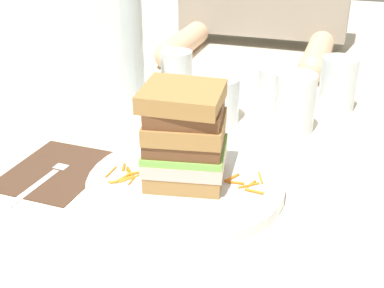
{
  "coord_description": "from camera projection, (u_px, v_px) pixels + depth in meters",
  "views": [
    {
      "loc": [
        0.21,
        -0.56,
        0.37
      ],
      "look_at": [
        0.02,
        0.03,
        0.06
      ],
      "focal_mm": 46.9,
      "sensor_mm": 36.0,
      "label": 1
    }
  ],
  "objects": [
    {
      "name": "carrot_shred_14",
      "position": [
        232.0,
        178.0,
        0.69
      ],
      "size": [
        0.02,
        0.03,
        0.0
      ],
      "primitive_type": "cylinder",
      "rotation": [
        0.0,
        1.57,
        1.08
      ],
      "color": "orange",
      "rests_on": "main_plate"
    },
    {
      "name": "water_bottle",
      "position": [
        123.0,
        36.0,
        0.92
      ],
      "size": [
        0.07,
        0.07,
        0.3
      ],
      "color": "silver",
      "rests_on": "ground_plane"
    },
    {
      "name": "carrot_shred_5",
      "position": [
        116.0,
        181.0,
        0.68
      ],
      "size": [
        0.02,
        0.01,
        0.0
      ],
      "primitive_type": "cylinder",
      "rotation": [
        0.0,
        1.57,
        3.54
      ],
      "color": "orange",
      "rests_on": "main_plate"
    },
    {
      "name": "carrot_shred_0",
      "position": [
        134.0,
        173.0,
        0.7
      ],
      "size": [
        0.02,
        0.02,
        0.0
      ],
      "primitive_type": "cylinder",
      "rotation": [
        0.0,
        1.57,
        0.7
      ],
      "color": "orange",
      "rests_on": "main_plate"
    },
    {
      "name": "fork",
      "position": [
        47.0,
        175.0,
        0.72
      ],
      "size": [
        0.03,
        0.17,
        0.0
      ],
      "color": "silver",
      "rests_on": "napkin_dark"
    },
    {
      "name": "carrot_shred_12",
      "position": [
        249.0,
        185.0,
        0.67
      ],
      "size": [
        0.03,
        0.02,
        0.0
      ],
      "primitive_type": "cylinder",
      "rotation": [
        0.0,
        1.57,
        3.84
      ],
      "color": "orange",
      "rests_on": "main_plate"
    },
    {
      "name": "carrot_shred_15",
      "position": [
        236.0,
        183.0,
        0.67
      ],
      "size": [
        0.02,
        0.01,
        0.0
      ],
      "primitive_type": "cylinder",
      "rotation": [
        0.0,
        1.57,
        0.08
      ],
      "color": "orange",
      "rests_on": "main_plate"
    },
    {
      "name": "knife",
      "position": [
        315.0,
        208.0,
        0.65
      ],
      "size": [
        0.03,
        0.2,
        0.0
      ],
      "color": "silver",
      "rests_on": "ground_plane"
    },
    {
      "name": "carrot_shred_3",
      "position": [
        122.0,
        180.0,
        0.68
      ],
      "size": [
        0.02,
        0.03,
        0.0
      ],
      "primitive_type": "cylinder",
      "rotation": [
        0.0,
        1.57,
        4.01
      ],
      "color": "orange",
      "rests_on": "main_plate"
    },
    {
      "name": "empty_tumbler_3",
      "position": [
        338.0,
        84.0,
        0.93
      ],
      "size": [
        0.07,
        0.07,
        0.1
      ],
      "primitive_type": "cylinder",
      "color": "silver",
      "rests_on": "ground_plane"
    },
    {
      "name": "carrot_shred_4",
      "position": [
        123.0,
        178.0,
        0.68
      ],
      "size": [
        0.01,
        0.03,
        0.0
      ],
      "primitive_type": "cylinder",
      "rotation": [
        0.0,
        1.57,
        4.4
      ],
      "color": "orange",
      "rests_on": "main_plate"
    },
    {
      "name": "empty_tumbler_1",
      "position": [
        218.0,
        99.0,
        0.89
      ],
      "size": [
        0.08,
        0.08,
        0.08
      ],
      "primitive_type": "cylinder",
      "color": "silver",
      "rests_on": "ground_plane"
    },
    {
      "name": "carrot_shred_10",
      "position": [
        254.0,
        191.0,
        0.65
      ],
      "size": [
        0.03,
        0.01,
        0.0
      ],
      "primitive_type": "cylinder",
      "rotation": [
        0.0,
        1.57,
        3.04
      ],
      "color": "orange",
      "rests_on": "main_plate"
    },
    {
      "name": "sandwich",
      "position": [
        184.0,
        137.0,
        0.66
      ],
      "size": [
        0.12,
        0.11,
        0.13
      ],
      "color": "#A87A42",
      "rests_on": "main_plate"
    },
    {
      "name": "carrot_shred_6",
      "position": [
        124.0,
        167.0,
        0.71
      ],
      "size": [
        0.01,
        0.02,
        0.0
      ],
      "primitive_type": "cylinder",
      "rotation": [
        0.0,
        1.57,
        5.03
      ],
      "color": "orange",
      "rests_on": "main_plate"
    },
    {
      "name": "juice_glass",
      "position": [
        294.0,
        105.0,
        0.85
      ],
      "size": [
        0.07,
        0.07,
        0.1
      ],
      "color": "white",
      "rests_on": "ground_plane"
    },
    {
      "name": "empty_tumbler_2",
      "position": [
        177.0,
        71.0,
        1.03
      ],
      "size": [
        0.06,
        0.06,
        0.08
      ],
      "primitive_type": "cylinder",
      "color": "silver",
      "rests_on": "ground_plane"
    },
    {
      "name": "carrot_shred_9",
      "position": [
        132.0,
        180.0,
        0.68
      ],
      "size": [
        0.0,
        0.02,
        0.0
      ],
      "primitive_type": "cylinder",
      "rotation": [
        0.0,
        1.57,
        1.6
      ],
      "color": "orange",
      "rests_on": "main_plate"
    },
    {
      "name": "carrot_shred_8",
      "position": [
        129.0,
        178.0,
        0.68
      ],
      "size": [
        0.02,
        0.03,
        0.0
      ],
      "primitive_type": "cylinder",
      "rotation": [
        0.0,
        1.57,
        4.13
      ],
      "color": "orange",
      "rests_on": "main_plate"
    },
    {
      "name": "carrot_shred_2",
      "position": [
        130.0,
        173.0,
        0.7
      ],
      "size": [
        0.02,
        0.02,
        0.0
      ],
      "primitive_type": "cylinder",
      "rotation": [
        0.0,
        1.57,
        5.57
      ],
      "color": "orange",
      "rests_on": "main_plate"
    },
    {
      "name": "empty_tumbler_0",
      "position": [
        276.0,
        87.0,
        0.95
      ],
      "size": [
        0.07,
        0.07,
        0.07
      ],
      "primitive_type": "cylinder",
      "color": "silver",
      "rests_on": "ground_plane"
    },
    {
      "name": "carrot_shred_13",
      "position": [
        261.0,
        178.0,
        0.69
      ],
      "size": [
        0.01,
        0.03,
        0.0
      ],
      "primitive_type": "cylinder",
      "rotation": [
        0.0,
        1.57,
        1.93
      ],
      "color": "orange",
      "rests_on": "main_plate"
    },
    {
      "name": "ground_plane",
      "position": [
        175.0,
        187.0,
        0.7
      ],
      "size": [
        3.0,
        3.0,
        0.0
      ],
      "primitive_type": "plane",
      "color": "beige"
    },
    {
      "name": "carrot_shred_11",
      "position": [
        251.0,
        184.0,
        0.67
      ],
      "size": [
        0.01,
        0.02,
        0.0
      ],
      "primitive_type": "cylinder",
      "rotation": [
        0.0,
        1.57,
        1.21
      ],
      "color": "orange",
      "rests_on": "main_plate"
    },
    {
      "name": "carrot_shred_7",
      "position": [
        130.0,
        172.0,
        0.7
      ],
      "size": [
        0.02,
        0.02,
        0.0
      ],
      "primitive_type": "cylinder",
      "rotation": [
        0.0,
        1.57,
        2.28
      ],
      "color": "orange",
      "rests_on": "main_plate"
    },
    {
      "name": "napkin_dark",
      "position": [
        56.0,
        170.0,
        0.74
      ],
      "size": [
        0.14,
        0.17,
        0.0
      ],
      "primitive_type": "cube",
      "rotation": [
        0.0,
        0.0,
        -0.03
      ],
      "color": "#4C3323",
      "rests_on": "ground_plane"
    },
    {
      "name": "main_plate",
      "position": [
        185.0,
        185.0,
        0.69
      ],
      "size": [
        0.27,
        0.27,
        0.02
      ],
      "primitive_type": "cylinder",
      "color": "white",
      "rests_on": "ground_plane"
    },
    {
      "name": "carrot_shred_1",
      "position": [
        111.0,
        172.0,
        0.7
      ],
      "size": [
        0.0,
        0.03,
        0.0
      ],
      "primitive_type": "cylinder",
      "rotation": [
        0.0,
        1.57,
        4.68
      ],
      "color": "orange",
      "rests_on": "main_plate"
    }
  ]
}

